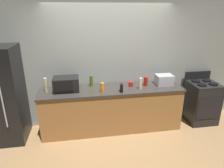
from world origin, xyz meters
TOP-DOWN VIEW (x-y plane):
  - ground_plane at (0.00, 0.00)m, footprint 8.00×8.00m
  - back_wall at (0.00, 0.81)m, footprint 6.40×0.10m
  - counter_run at (0.00, 0.40)m, footprint 2.84×0.64m
  - refrigerator at (-2.05, 0.40)m, footprint 0.72×0.73m
  - stove_range at (2.00, 0.40)m, footprint 0.60×0.61m
  - microwave at (-0.88, 0.45)m, footprint 0.48×0.35m
  - toaster_oven at (1.11, 0.46)m, footprint 0.34×0.26m
  - cordless_phone at (0.15, 0.22)m, footprint 0.06×0.12m
  - bottle_hot_sauce at (0.71, 0.46)m, footprint 0.08×0.08m
  - bottle_olive_oil at (-0.39, 0.61)m, footprint 0.07×0.07m
  - bottle_vinegar at (-1.26, 0.43)m, footprint 0.06×0.06m
  - bottle_hand_soap at (0.55, 0.29)m, footprint 0.06×0.06m
  - bottle_dish_soap at (-0.21, 0.26)m, footprint 0.07×0.07m
  - mug_red at (0.41, 0.48)m, footprint 0.09×0.09m

SIDE VIEW (x-z plane):
  - ground_plane at x=0.00m, z-range 0.00..0.00m
  - counter_run at x=0.00m, z-range 0.00..0.90m
  - stove_range at x=2.00m, z-range -0.08..1.00m
  - refrigerator at x=-2.05m, z-range 0.00..1.80m
  - mug_red at x=0.41m, z-range 0.90..0.99m
  - cordless_phone at x=0.15m, z-range 0.90..1.05m
  - bottle_dish_soap at x=-0.21m, z-range 0.90..1.09m
  - bottle_hot_sauce at x=0.71m, z-range 0.90..1.09m
  - toaster_oven at x=1.11m, z-range 0.90..1.11m
  - bottle_olive_oil at x=-0.39m, z-range 0.90..1.12m
  - bottle_hand_soap at x=0.55m, z-range 0.90..1.13m
  - microwave at x=-0.88m, z-range 0.90..1.17m
  - bottle_vinegar at x=-1.26m, z-range 0.90..1.18m
  - back_wall at x=0.00m, z-range 0.00..2.70m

